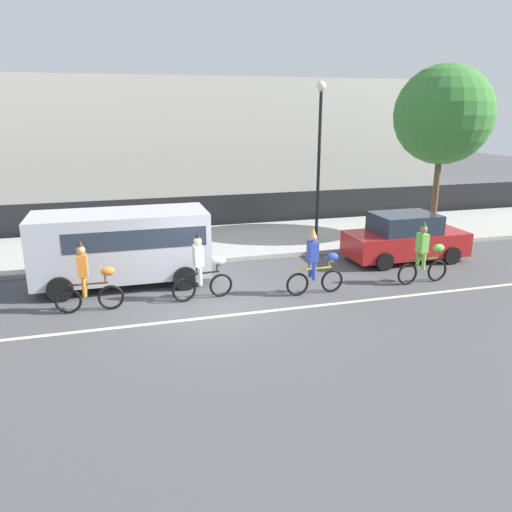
{
  "coord_description": "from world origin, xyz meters",
  "views": [
    {
      "loc": [
        -2.16,
        -11.98,
        5.05
      ],
      "look_at": [
        1.53,
        1.2,
        1.0
      ],
      "focal_mm": 35.0,
      "sensor_mm": 36.0,
      "label": 1
    }
  ],
  "objects_px": {
    "parked_car_red": "(405,238)",
    "street_lamp_post": "(320,138)",
    "parked_van_silver": "(124,242)",
    "parade_cyclist_orange": "(89,281)",
    "parade_cyclist_cobalt": "(316,265)",
    "parade_cyclist_lime": "(424,256)",
    "parade_cyclist_zebra": "(203,270)"
  },
  "relations": [
    {
      "from": "street_lamp_post",
      "to": "parade_cyclist_zebra",
      "type": "bearing_deg",
      "value": -137.43
    },
    {
      "from": "parked_van_silver",
      "to": "parade_cyclist_orange",
      "type": "bearing_deg",
      "value": -115.89
    },
    {
      "from": "parked_van_silver",
      "to": "parked_car_red",
      "type": "relative_size",
      "value": 1.22
    },
    {
      "from": "parade_cyclist_orange",
      "to": "parade_cyclist_lime",
      "type": "relative_size",
      "value": 1.0
    },
    {
      "from": "parked_van_silver",
      "to": "parked_car_red",
      "type": "height_order",
      "value": "parked_van_silver"
    },
    {
      "from": "parked_van_silver",
      "to": "street_lamp_post",
      "type": "distance_m",
      "value": 8.39
    },
    {
      "from": "parade_cyclist_zebra",
      "to": "street_lamp_post",
      "type": "height_order",
      "value": "street_lamp_post"
    },
    {
      "from": "parade_cyclist_zebra",
      "to": "street_lamp_post",
      "type": "bearing_deg",
      "value": 42.57
    },
    {
      "from": "parade_cyclist_zebra",
      "to": "parade_cyclist_cobalt",
      "type": "bearing_deg",
      "value": -8.16
    },
    {
      "from": "parade_cyclist_cobalt",
      "to": "parked_car_red",
      "type": "distance_m",
      "value": 4.78
    },
    {
      "from": "parade_cyclist_cobalt",
      "to": "street_lamp_post",
      "type": "distance_m",
      "value": 6.6
    },
    {
      "from": "parade_cyclist_lime",
      "to": "street_lamp_post",
      "type": "bearing_deg",
      "value": 103.03
    },
    {
      "from": "parade_cyclist_orange",
      "to": "parked_van_silver",
      "type": "xyz_separation_m",
      "value": [
        0.95,
        1.96,
        0.44
      ]
    },
    {
      "from": "street_lamp_post",
      "to": "parked_car_red",
      "type": "bearing_deg",
      "value": -57.36
    },
    {
      "from": "parked_van_silver",
      "to": "street_lamp_post",
      "type": "height_order",
      "value": "street_lamp_post"
    },
    {
      "from": "parade_cyclist_lime",
      "to": "parade_cyclist_orange",
      "type": "bearing_deg",
      "value": 177.73
    },
    {
      "from": "parked_van_silver",
      "to": "street_lamp_post",
      "type": "bearing_deg",
      "value": 22.39
    },
    {
      "from": "parade_cyclist_orange",
      "to": "parade_cyclist_cobalt",
      "type": "relative_size",
      "value": 1.0
    },
    {
      "from": "street_lamp_post",
      "to": "parade_cyclist_orange",
      "type": "bearing_deg",
      "value": -148.98
    },
    {
      "from": "parked_van_silver",
      "to": "parked_car_red",
      "type": "bearing_deg",
      "value": -0.51
    },
    {
      "from": "parked_car_red",
      "to": "street_lamp_post",
      "type": "xyz_separation_m",
      "value": [
        -1.99,
        3.11,
        3.21
      ]
    },
    {
      "from": "parade_cyclist_cobalt",
      "to": "parked_car_red",
      "type": "height_order",
      "value": "parade_cyclist_cobalt"
    },
    {
      "from": "parade_cyclist_zebra",
      "to": "parked_van_silver",
      "type": "distance_m",
      "value": 2.78
    },
    {
      "from": "parade_cyclist_orange",
      "to": "parade_cyclist_lime",
      "type": "xyz_separation_m",
      "value": [
        9.54,
        -0.38,
        0.0
      ]
    },
    {
      "from": "parade_cyclist_orange",
      "to": "parade_cyclist_cobalt",
      "type": "xyz_separation_m",
      "value": [
        6.08,
        -0.37,
        0.0
      ]
    },
    {
      "from": "parked_car_red",
      "to": "street_lamp_post",
      "type": "distance_m",
      "value": 4.89
    },
    {
      "from": "parked_car_red",
      "to": "parade_cyclist_orange",
      "type": "bearing_deg",
      "value": -169.64
    },
    {
      "from": "parked_van_silver",
      "to": "parked_car_red",
      "type": "xyz_separation_m",
      "value": [
        9.34,
        -0.08,
        -0.5
      ]
    },
    {
      "from": "parade_cyclist_cobalt",
      "to": "parade_cyclist_orange",
      "type": "bearing_deg",
      "value": 176.52
    },
    {
      "from": "parade_cyclist_lime",
      "to": "parked_van_silver",
      "type": "height_order",
      "value": "parked_van_silver"
    },
    {
      "from": "parked_car_red",
      "to": "parade_cyclist_cobalt",
      "type": "bearing_deg",
      "value": -151.89
    },
    {
      "from": "parked_car_red",
      "to": "street_lamp_post",
      "type": "bearing_deg",
      "value": 122.64
    }
  ]
}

